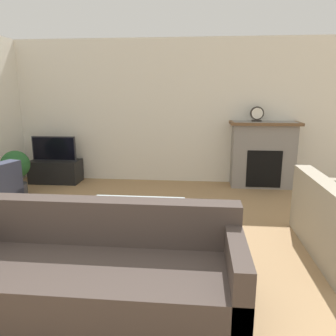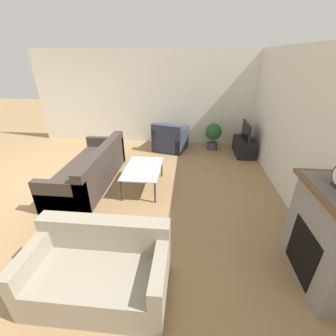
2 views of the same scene
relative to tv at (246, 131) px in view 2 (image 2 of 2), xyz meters
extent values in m
plane|color=#9E7A51|center=(2.12, -4.77, -0.67)|extent=(20.00, 20.00, 0.00)
cube|color=silver|center=(2.12, 0.35, 0.68)|extent=(8.78, 0.06, 2.70)
cube|color=silver|center=(-0.80, -2.22, 0.68)|extent=(0.06, 8.08, 2.70)
cube|color=gray|center=(3.95, 0.10, -0.06)|extent=(1.12, 0.44, 1.21)
cube|color=black|center=(3.95, -0.12, -0.29)|extent=(0.62, 0.01, 0.68)
cube|color=black|center=(0.00, 0.00, -0.45)|extent=(0.94, 0.47, 0.43)
cube|color=#232328|center=(0.00, 0.00, 0.00)|extent=(0.85, 0.05, 0.47)
cube|color=black|center=(0.00, -0.02, 0.00)|extent=(0.81, 0.01, 0.43)
cube|color=#3D332D|center=(1.96, -3.68, -0.46)|extent=(2.38, 0.93, 0.42)
cube|color=#3D332D|center=(1.96, -3.31, -0.05)|extent=(2.38, 0.20, 0.40)
cube|color=#3D332D|center=(0.84, -3.68, -0.34)|extent=(0.14, 0.93, 0.66)
cube|color=#3D332D|center=(3.08, -3.68, -0.34)|extent=(0.14, 0.93, 0.66)
cube|color=#9E937F|center=(4.44, -2.50, -0.46)|extent=(0.86, 1.56, 0.42)
cube|color=#9E937F|center=(4.11, -2.50, -0.05)|extent=(0.20, 1.56, 0.40)
cube|color=#9E937F|center=(4.44, -3.21, -0.34)|extent=(0.86, 0.14, 0.66)
cube|color=#9E937F|center=(4.44, -1.80, -0.34)|extent=(0.86, 0.14, 0.66)
cube|color=#33384C|center=(-0.17, -2.08, -0.46)|extent=(1.03, 1.05, 0.42)
cube|color=#33384C|center=(0.13, -2.17, -0.05)|extent=(0.43, 0.88, 0.40)
cube|color=#33384C|center=(-0.07, -1.74, -0.34)|extent=(0.83, 0.37, 0.66)
cube|color=#33384C|center=(-0.27, -2.42, -0.34)|extent=(0.83, 0.37, 0.66)
cylinder|color=#333338|center=(1.54, -2.78, -0.45)|extent=(0.04, 0.04, 0.44)
cylinder|color=#333338|center=(2.58, -2.78, -0.45)|extent=(0.04, 0.04, 0.44)
cylinder|color=#333338|center=(1.54, -2.14, -0.45)|extent=(0.04, 0.04, 0.44)
cylinder|color=#333338|center=(2.58, -2.14, -0.45)|extent=(0.04, 0.04, 0.44)
cube|color=silver|center=(2.06, -2.46, -0.22)|extent=(1.12, 0.72, 0.02)
cylinder|color=#47474C|center=(-0.32, -0.84, -0.57)|extent=(0.31, 0.31, 0.20)
cylinder|color=#4C3823|center=(-0.32, -0.84, -0.40)|extent=(0.03, 0.03, 0.14)
sphere|color=#235628|center=(-0.32, -0.84, -0.14)|extent=(0.47, 0.47, 0.47)
camera|label=1|loc=(2.78, -5.97, 1.08)|focal=35.00mm
camera|label=2|loc=(6.08, -1.56, 1.85)|focal=24.00mm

